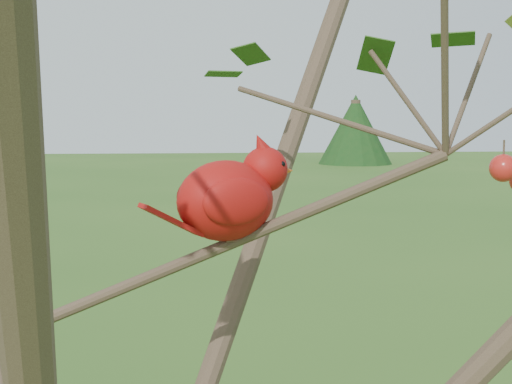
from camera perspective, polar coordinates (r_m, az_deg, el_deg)
crabapple_tree at (r=1.04m, az=-13.58°, el=-2.08°), size 2.35×2.05×2.95m
cardinal at (r=1.13m, az=-1.87°, el=-0.30°), size 0.23×0.16×0.17m
distant_trees at (r=27.03m, az=-12.28°, el=3.99°), size 45.68×13.88×2.97m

